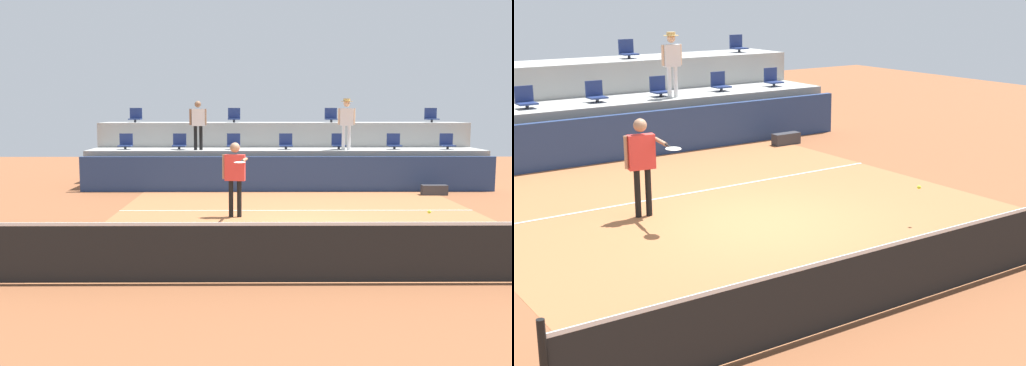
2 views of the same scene
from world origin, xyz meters
The scene contains 18 objects.
ground_plane centered at (0.00, 0.00, 0.00)m, with size 40.00×40.00×0.00m, color brown.
court_inner_paint centered at (0.00, 1.00, 0.00)m, with size 9.00×10.00×0.01m, color #A36038.
court_service_line centered at (0.00, 2.40, 0.01)m, with size 9.00×0.06×0.00m, color silver.
tennis_net centered at (0.00, -4.00, 0.50)m, with size 10.48×0.08×1.07m.
sponsor_backboard centered at (0.00, 6.00, 0.55)m, with size 13.00×0.16×1.10m, color navy.
seating_tier_lower centered at (0.00, 7.30, 0.62)m, with size 13.00×1.80×1.25m, color #9E9E99.
seating_tier_upper centered at (0.00, 9.10, 1.05)m, with size 13.00×1.80×2.10m, color #9E9E99.
stadium_chair_lower_mid_left centered at (-1.74, 7.23, 1.46)m, with size 0.44×0.40×0.52m.
stadium_chair_lower_center centered at (0.00, 7.23, 1.46)m, with size 0.44×0.40×0.52m.
stadium_chair_lower_mid_right centered at (1.75, 7.23, 1.46)m, with size 0.44×0.40×0.52m.
stadium_chair_lower_right centered at (3.60, 7.23, 1.46)m, with size 0.44×0.40×0.52m.
stadium_chair_lower_far_right centered at (5.37, 7.23, 1.46)m, with size 0.44×0.40×0.52m.
stadium_chair_upper_right centered at (1.73, 9.03, 2.31)m, with size 0.44×0.40×0.52m.
stadium_chair_upper_far_right centered at (5.35, 9.03, 2.31)m, with size 0.44×0.40×0.52m.
tennis_player centered at (-1.53, 1.47, 1.10)m, with size 0.61×1.28×1.78m.
spectator_with_hat centered at (1.94, 6.85, 2.26)m, with size 0.57×0.40×1.66m.
tennis_ball centered at (2.16, -1.65, 0.66)m, with size 0.07×0.07×0.07m.
equipment_bag centered at (4.37, 5.20, 0.15)m, with size 0.76×0.28×0.30m, color #333338.
Camera 2 is at (-7.09, -10.30, 3.98)m, focal length 52.37 mm.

